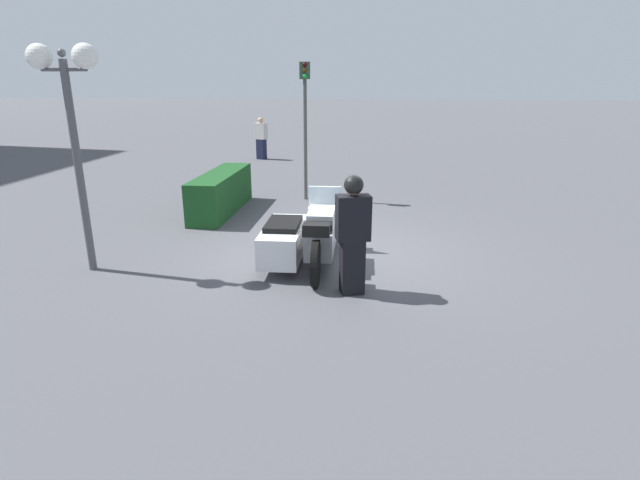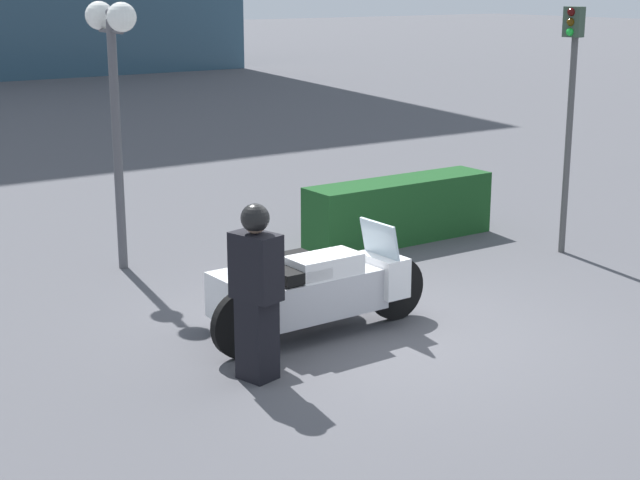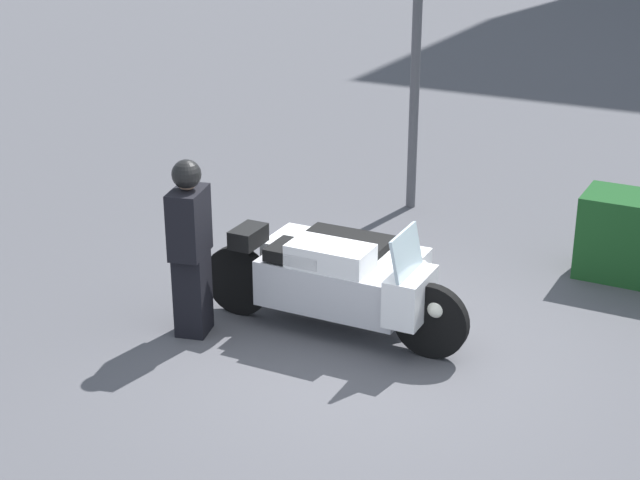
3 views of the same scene
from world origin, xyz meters
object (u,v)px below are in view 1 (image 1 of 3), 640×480
(hedge_bush_curbside, at_px, (221,192))
(traffic_light_near, at_px, (305,111))
(police_motorcycle, at_px, (302,235))
(twin_lamp_post, at_px, (68,94))
(officer_rider, at_px, (353,232))
(pedestrian_bystander, at_px, (261,138))

(hedge_bush_curbside, height_order, traffic_light_near, traffic_light_near)
(police_motorcycle, xyz_separation_m, hedge_bush_curbside, (3.21, 2.39, -0.02))
(twin_lamp_post, bearing_deg, hedge_bush_curbside, -14.09)
(officer_rider, distance_m, traffic_light_near, 6.21)
(hedge_bush_curbside, relative_size, traffic_light_near, 0.89)
(officer_rider, relative_size, hedge_bush_curbside, 0.57)
(officer_rider, distance_m, pedestrian_bystander, 13.37)
(traffic_light_near, bearing_deg, pedestrian_bystander, -165.94)
(hedge_bush_curbside, xyz_separation_m, traffic_light_near, (1.48, -1.80, 1.77))
(police_motorcycle, relative_size, twin_lamp_post, 0.79)
(traffic_light_near, bearing_deg, police_motorcycle, -0.47)
(traffic_light_near, distance_m, pedestrian_bystander, 7.46)
(police_motorcycle, xyz_separation_m, traffic_light_near, (4.69, 0.59, 1.75))
(police_motorcycle, height_order, traffic_light_near, traffic_light_near)
(traffic_light_near, height_order, pedestrian_bystander, traffic_light_near)
(police_motorcycle, xyz_separation_m, officer_rider, (-1.20, -0.90, 0.43))
(twin_lamp_post, bearing_deg, pedestrian_bystander, -0.41)
(officer_rider, xyz_separation_m, hedge_bush_curbside, (4.41, 3.28, -0.45))
(police_motorcycle, bearing_deg, twin_lamp_post, 101.01)
(police_motorcycle, height_order, pedestrian_bystander, pedestrian_bystander)
(officer_rider, bearing_deg, traffic_light_near, 179.40)
(hedge_bush_curbside, distance_m, traffic_light_near, 2.93)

